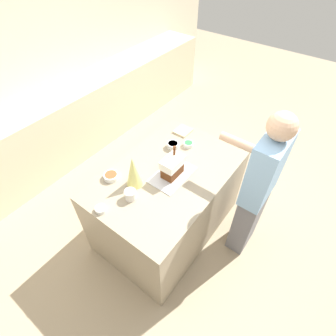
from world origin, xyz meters
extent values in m
plane|color=tan|center=(0.00, 0.00, 0.00)|extent=(12.00, 12.00, 0.00)
cube|color=beige|center=(0.00, 2.26, 1.30)|extent=(8.00, 0.05, 2.60)
cube|color=beige|center=(0.00, 1.93, 0.48)|extent=(6.00, 0.60, 0.95)
cube|color=gray|center=(0.00, 0.00, 0.45)|extent=(1.50, 0.99, 0.90)
cube|color=silver|center=(0.00, -0.05, 0.90)|extent=(0.43, 0.27, 0.01)
cube|color=#5B2D14|center=(0.00, -0.05, 0.96)|extent=(0.20, 0.12, 0.11)
cube|color=white|center=(0.00, -0.05, 1.06)|extent=(0.22, 0.14, 0.09)
cylinder|color=#5B2D14|center=(0.06, -0.03, 1.15)|extent=(0.02, 0.02, 0.09)
cone|color=#DBD675|center=(-0.29, 0.15, 1.05)|extent=(0.15, 0.15, 0.32)
cylinder|color=white|center=(-0.68, 0.18, 0.91)|extent=(0.09, 0.09, 0.04)
cylinder|color=white|center=(-0.68, 0.18, 0.93)|extent=(0.08, 0.08, 0.01)
cylinder|color=white|center=(-0.37, 0.37, 0.92)|extent=(0.14, 0.14, 0.05)
cylinder|color=brown|center=(-0.37, 0.37, 0.94)|extent=(0.11, 0.11, 0.01)
cylinder|color=silver|center=(0.32, 0.18, 0.92)|extent=(0.12, 0.12, 0.05)
cylinder|color=orange|center=(0.32, 0.18, 0.94)|extent=(0.10, 0.10, 0.01)
cylinder|color=white|center=(0.43, 0.06, 0.92)|extent=(0.10, 0.10, 0.04)
cylinder|color=green|center=(0.43, 0.06, 0.94)|extent=(0.09, 0.09, 0.01)
cube|color=#CCB78C|center=(0.60, 0.25, 0.91)|extent=(0.18, 0.16, 0.02)
cylinder|color=white|center=(-0.43, 0.07, 0.94)|extent=(0.10, 0.10, 0.09)
cube|color=slate|center=(0.34, -0.76, 0.41)|extent=(0.34, 0.19, 0.81)
cube|color=#8CB7E0|center=(0.34, -0.76, 1.14)|extent=(0.44, 0.20, 0.65)
sphere|color=#DBAD89|center=(0.34, -0.76, 1.57)|extent=(0.22, 0.22, 0.22)
cylinder|color=#DBAD89|center=(0.34, -0.54, 1.28)|extent=(0.07, 0.44, 0.07)
camera|label=1|loc=(-1.35, -1.02, 2.68)|focal=28.00mm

